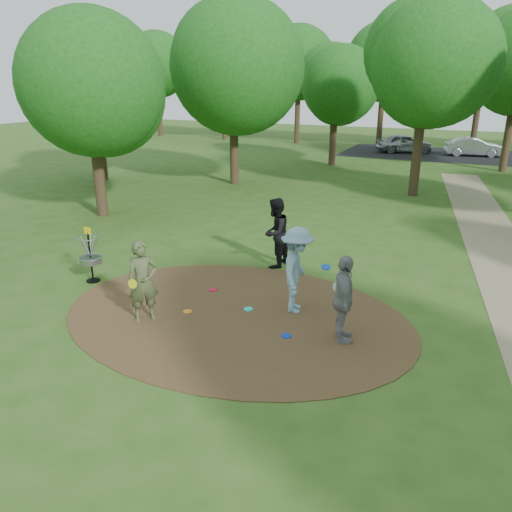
% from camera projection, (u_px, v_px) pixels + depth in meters
% --- Properties ---
extents(ground, '(100.00, 100.00, 0.00)m').
position_uv_depth(ground, '(235.00, 316.00, 11.69)').
color(ground, '#2D5119').
rests_on(ground, ground).
extents(dirt_clearing, '(8.40, 8.40, 0.02)m').
position_uv_depth(dirt_clearing, '(235.00, 315.00, 11.69)').
color(dirt_clearing, '#47301C').
rests_on(dirt_clearing, ground).
extents(parking_lot, '(14.00, 8.00, 0.01)m').
position_uv_depth(parking_lot, '(441.00, 154.00, 36.70)').
color(parking_lot, black).
rests_on(parking_lot, ground).
extents(player_observer_with_disc, '(0.80, 0.81, 1.89)m').
position_uv_depth(player_observer_with_disc, '(143.00, 282.00, 11.21)').
color(player_observer_with_disc, '#495531').
rests_on(player_observer_with_disc, ground).
extents(player_throwing_with_disc, '(1.34, 1.46, 2.07)m').
position_uv_depth(player_throwing_with_disc, '(297.00, 270.00, 11.62)').
color(player_throwing_with_disc, '#80A8BE').
rests_on(player_throwing_with_disc, ground).
extents(player_walking_with_disc, '(0.87, 1.07, 2.05)m').
position_uv_depth(player_walking_with_disc, '(275.00, 233.00, 14.47)').
color(player_walking_with_disc, black).
rests_on(player_walking_with_disc, ground).
extents(player_waiting_with_disc, '(0.82, 1.21, 1.90)m').
position_uv_depth(player_waiting_with_disc, '(343.00, 300.00, 10.27)').
color(player_waiting_with_disc, gray).
rests_on(player_waiting_with_disc, ground).
extents(disc_ground_cyan, '(0.22, 0.22, 0.02)m').
position_uv_depth(disc_ground_cyan, '(248.00, 309.00, 11.97)').
color(disc_ground_cyan, '#1CE1DE').
rests_on(disc_ground_cyan, dirt_clearing).
extents(disc_ground_blue, '(0.22, 0.22, 0.02)m').
position_uv_depth(disc_ground_blue, '(286.00, 336.00, 10.72)').
color(disc_ground_blue, '#0B31CA').
rests_on(disc_ground_blue, dirt_clearing).
extents(disc_ground_red, '(0.22, 0.22, 0.02)m').
position_uv_depth(disc_ground_red, '(213.00, 290.00, 13.06)').
color(disc_ground_red, red).
rests_on(disc_ground_red, dirt_clearing).
extents(car_left, '(4.35, 2.95, 1.37)m').
position_uv_depth(car_left, '(404.00, 143.00, 37.39)').
color(car_left, '#979A9E').
rests_on(car_left, ground).
extents(car_right, '(4.10, 2.08, 1.29)m').
position_uv_depth(car_right, '(474.00, 147.00, 35.69)').
color(car_right, '#A9ACB0').
rests_on(car_right, ground).
extents(disc_ground_orange, '(0.22, 0.22, 0.02)m').
position_uv_depth(disc_ground_orange, '(188.00, 311.00, 11.84)').
color(disc_ground_orange, orange).
rests_on(disc_ground_orange, dirt_clearing).
extents(disc_golf_basket, '(0.63, 0.63, 1.54)m').
position_uv_depth(disc_golf_basket, '(90.00, 251.00, 13.40)').
color(disc_golf_basket, black).
rests_on(disc_golf_basket, ground).
extents(tree_ring, '(37.67, 45.79, 8.95)m').
position_uv_depth(tree_ring, '(390.00, 78.00, 16.40)').
color(tree_ring, '#332316').
rests_on(tree_ring, ground).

